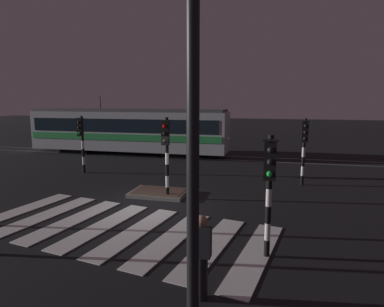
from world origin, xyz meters
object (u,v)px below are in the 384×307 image
tram (128,130)px  traffic_light_corner_far_left (81,136)px  traffic_light_corner_near_right (269,179)px  street_lamp_near_kerb (188,64)px  traffic_light_median_centre (166,146)px  traffic_light_corner_far_right (304,142)px  pedestrian_waiting_at_kerb (202,257)px

tram → traffic_light_corner_far_left: bearing=-87.4°
traffic_light_corner_near_right → street_lamp_near_kerb: 4.52m
traffic_light_median_centre → traffic_light_corner_far_left: bearing=149.8°
traffic_light_median_centre → traffic_light_corner_far_left: 6.77m
traffic_light_corner_far_right → tram: bearing=151.4°
traffic_light_corner_near_right → pedestrian_waiting_at_kerb: size_ratio=1.79×
tram → pedestrian_waiting_at_kerb: 18.25m
traffic_light_corner_far_right → traffic_light_corner_far_left: 11.19m
street_lamp_near_kerb → pedestrian_waiting_at_kerb: (-0.19, 1.74, -3.43)m
traffic_light_corner_far_right → traffic_light_median_centre: 6.39m
traffic_light_corner_far_right → pedestrian_waiting_at_kerb: bearing=-104.9°
tram → pedestrian_waiting_at_kerb: (8.91, -15.90, -0.87)m
traffic_light_corner_near_right → traffic_light_corner_far_right: size_ratio=1.00×
street_lamp_near_kerb → traffic_light_corner_far_left: bearing=128.0°
traffic_light_median_centre → pedestrian_waiting_at_kerb: traffic_light_median_centre is taller
traffic_light_corner_near_right → traffic_light_corner_far_left: (-9.81, 7.50, -0.01)m
traffic_light_corner_near_right → street_lamp_near_kerb: bearing=-104.9°
tram → traffic_light_corner_near_right: bearing=-53.9°
traffic_light_corner_near_right → pedestrian_waiting_at_kerb: traffic_light_corner_near_right is taller
traffic_light_median_centre → street_lamp_near_kerb: (2.96, -7.86, 2.19)m
traffic_light_median_centre → tram: size_ratio=0.22×
street_lamp_near_kerb → tram: street_lamp_near_kerb is taller
traffic_light_corner_near_right → pedestrian_waiting_at_kerb: 2.62m
traffic_light_corner_far_left → tram: tram is taller
traffic_light_corner_near_right → tram: bearing=126.1°
traffic_light_corner_far_left → traffic_light_median_centre: bearing=-30.2°
tram → street_lamp_near_kerb: bearing=-62.7°
traffic_light_corner_near_right → traffic_light_corner_far_right: bearing=79.7°
traffic_light_median_centre → pedestrian_waiting_at_kerb: size_ratio=1.88×
traffic_light_corner_near_right → traffic_light_corner_far_right: (1.38, 7.61, 0.00)m
traffic_light_median_centre → street_lamp_near_kerb: street_lamp_near_kerb is taller
tram → pedestrian_waiting_at_kerb: size_ratio=8.44×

